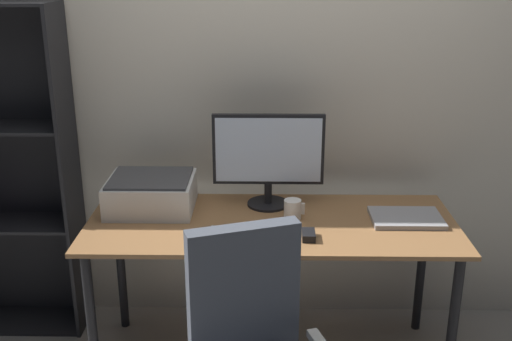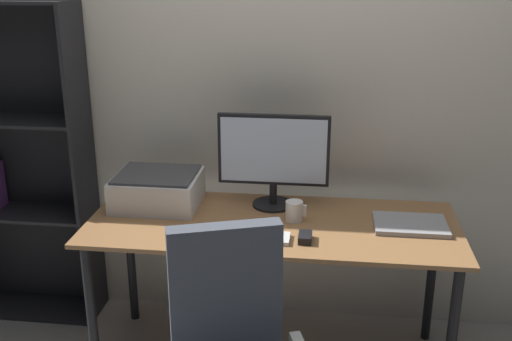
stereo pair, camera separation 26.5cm
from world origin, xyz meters
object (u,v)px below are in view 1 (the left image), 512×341
object	(u,v)px
monitor	(268,154)
coffee_mug	(293,209)
laptop	(406,218)
desk	(271,238)
printer	(151,193)
keyboard	(259,237)
mouse	(309,235)

from	to	relation	value
monitor	coffee_mug	size ratio (longest dim) A/B	5.54
coffee_mug	laptop	bearing A→B (deg)	-0.85
desk	laptop	size ratio (longest dim) A/B	5.25
printer	monitor	bearing A→B (deg)	5.96
desk	keyboard	world-z (taller)	keyboard
monitor	desk	bearing A→B (deg)	-85.48
desk	mouse	world-z (taller)	mouse
monitor	laptop	xyz separation A→B (m)	(0.63, -0.17, -0.25)
keyboard	laptop	xyz separation A→B (m)	(0.67, 0.21, 0.00)
coffee_mug	laptop	xyz separation A→B (m)	(0.52, -0.01, -0.04)
desk	mouse	size ratio (longest dim) A/B	17.49
printer	mouse	bearing A→B (deg)	-23.46
keyboard	printer	size ratio (longest dim) A/B	0.72
mouse	laptop	world-z (taller)	mouse
mouse	laptop	distance (m)	0.50
desk	printer	xyz separation A→B (m)	(-0.57, 0.14, 0.16)
laptop	printer	bearing A→B (deg)	174.19
mouse	printer	size ratio (longest dim) A/B	0.24
mouse	coffee_mug	xyz separation A→B (m)	(-0.06, 0.21, 0.03)
keyboard	mouse	size ratio (longest dim) A/B	3.02
laptop	monitor	bearing A→B (deg)	164.41
monitor	keyboard	world-z (taller)	monitor
keyboard	mouse	xyz separation A→B (m)	(0.21, 0.01, 0.01)
monitor	coffee_mug	xyz separation A→B (m)	(0.11, -0.17, -0.21)
mouse	coffee_mug	size ratio (longest dim) A/B	1.01
coffee_mug	laptop	distance (m)	0.52
coffee_mug	printer	distance (m)	0.68
laptop	printer	size ratio (longest dim) A/B	0.80
laptop	keyboard	bearing A→B (deg)	-162.95
coffee_mug	desk	bearing A→B (deg)	-162.07
coffee_mug	laptop	size ratio (longest dim) A/B	0.30
desk	coffee_mug	world-z (taller)	coffee_mug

